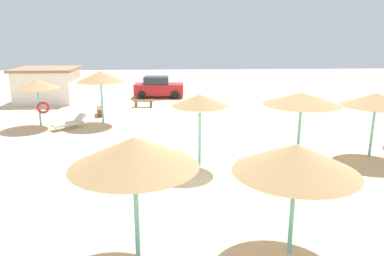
% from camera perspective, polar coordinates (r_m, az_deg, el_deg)
% --- Properties ---
extents(ground_plane, '(80.00, 80.00, 0.00)m').
position_cam_1_polar(ground_plane, '(13.84, 0.62, -7.99)').
color(ground_plane, '#DBBA8C').
extents(parasol_0, '(2.75, 2.75, 3.10)m').
position_cam_1_polar(parasol_0, '(22.25, -13.91, 7.71)').
color(parasol_0, '#6BC6BC').
rests_on(parasol_0, ground).
extents(parasol_2, '(2.92, 2.92, 3.09)m').
position_cam_1_polar(parasol_2, '(8.30, -8.93, -3.74)').
color(parasol_2, '#6BC6BC').
rests_on(parasol_2, ground).
extents(parasol_3, '(2.81, 2.81, 2.83)m').
position_cam_1_polar(parasol_3, '(17.45, 26.50, 3.93)').
color(parasol_3, '#6BC6BC').
rests_on(parasol_3, ground).
extents(parasol_4, '(3.11, 3.11, 2.97)m').
position_cam_1_polar(parasol_4, '(15.52, 16.52, 4.35)').
color(parasol_4, '#6BC6BC').
rests_on(parasol_4, ground).
extents(parasol_6, '(2.27, 2.27, 2.96)m').
position_cam_1_polar(parasol_6, '(14.48, 1.21, 4.20)').
color(parasol_6, '#6BC6BC').
rests_on(parasol_6, ground).
extents(parasol_8, '(2.53, 2.53, 2.73)m').
position_cam_1_polar(parasol_8, '(22.67, -22.78, 6.20)').
color(parasol_8, '#6BC6BC').
rests_on(parasol_8, ground).
extents(parasol_9, '(2.99, 2.99, 2.82)m').
position_cam_1_polar(parasol_9, '(8.98, 15.72, -4.54)').
color(parasol_9, '#6BC6BC').
rests_on(parasol_9, ground).
extents(lounger_0, '(1.83, 1.74, 0.73)m').
position_cam_1_polar(lounger_0, '(22.01, -18.30, 0.79)').
color(lounger_0, silver).
rests_on(lounger_0, ground).
extents(lounger_4, '(1.99, 1.03, 0.70)m').
position_cam_1_polar(lounger_4, '(15.49, 10.81, -4.48)').
color(lounger_4, silver).
rests_on(lounger_4, ground).
extents(bench_0, '(1.53, 0.54, 0.49)m').
position_cam_1_polar(bench_0, '(27.05, -7.49, 3.97)').
color(bench_0, brown).
rests_on(bench_0, ground).
extents(bench_1, '(0.68, 1.55, 0.49)m').
position_cam_1_polar(bench_1, '(24.89, -13.97, 2.72)').
color(bench_1, brown).
rests_on(bench_1, ground).
extents(parked_car, '(4.06, 2.11, 1.72)m').
position_cam_1_polar(parked_car, '(30.82, -5.17, 6.26)').
color(parked_car, '#B21E23').
rests_on(parked_car, ground).
extents(beach_cabana, '(4.59, 4.07, 2.60)m').
position_cam_1_polar(beach_cabana, '(30.79, -21.32, 6.24)').
color(beach_cabana, white).
rests_on(beach_cabana, ground).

